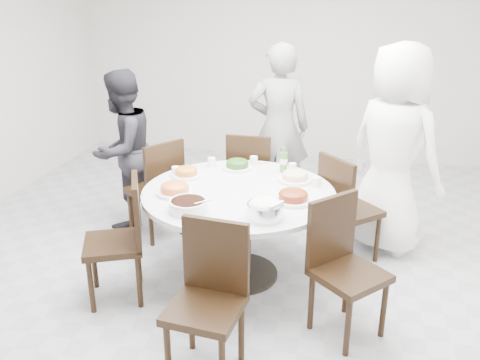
% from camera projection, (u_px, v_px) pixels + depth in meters
% --- Properties ---
extents(floor, '(6.00, 6.00, 0.01)m').
position_uv_depth(floor, '(255.00, 259.00, 4.45)').
color(floor, '#A5A6AA').
rests_on(floor, ground).
extents(wall_back, '(6.00, 0.01, 2.80)m').
position_uv_depth(wall_back, '(298.00, 54.00, 6.69)').
color(wall_back, beige).
rests_on(wall_back, ground).
extents(wall_front, '(6.00, 0.01, 2.80)m').
position_uv_depth(wall_front, '(27.00, 356.00, 1.21)').
color(wall_front, beige).
rests_on(wall_front, ground).
extents(dining_table, '(1.50, 1.50, 0.75)m').
position_uv_depth(dining_table, '(239.00, 234.00, 4.07)').
color(dining_table, silver).
rests_on(dining_table, floor).
extents(chair_ne, '(0.59, 0.59, 0.95)m').
position_uv_depth(chair_ne, '(351.00, 208.00, 4.30)').
color(chair_ne, black).
rests_on(chair_ne, floor).
extents(chair_n, '(0.43, 0.43, 0.95)m').
position_uv_depth(chair_n, '(252.00, 177.00, 5.00)').
color(chair_n, black).
rests_on(chair_n, floor).
extents(chair_nw, '(0.58, 0.58, 0.95)m').
position_uv_depth(chair_nw, '(154.00, 188.00, 4.74)').
color(chair_nw, black).
rests_on(chair_nw, floor).
extents(chair_sw, '(0.55, 0.55, 0.95)m').
position_uv_depth(chair_sw, '(113.00, 241.00, 3.74)').
color(chair_sw, black).
rests_on(chair_sw, floor).
extents(chair_s, '(0.46, 0.46, 0.95)m').
position_uv_depth(chair_s, '(205.00, 306.00, 2.98)').
color(chair_s, black).
rests_on(chair_s, floor).
extents(chair_se, '(0.59, 0.59, 0.95)m').
position_uv_depth(chair_se, '(350.00, 272.00, 3.34)').
color(chair_se, black).
rests_on(chair_se, floor).
extents(diner_right, '(1.06, 1.01, 1.83)m').
position_uv_depth(diner_right, '(394.00, 150.00, 4.36)').
color(diner_right, white).
rests_on(diner_right, floor).
extents(diner_middle, '(0.69, 0.52, 1.74)m').
position_uv_depth(diner_middle, '(279.00, 128.00, 5.24)').
color(diner_middle, black).
rests_on(diner_middle, floor).
extents(diner_left, '(0.73, 0.86, 1.53)m').
position_uv_depth(diner_left, '(123.00, 150.00, 4.87)').
color(diner_left, black).
rests_on(diner_left, floor).
extents(dish_greens, '(0.25, 0.25, 0.06)m').
position_uv_depth(dish_greens, '(237.00, 166.00, 4.39)').
color(dish_greens, white).
rests_on(dish_greens, dining_table).
extents(dish_pale, '(0.27, 0.27, 0.07)m').
position_uv_depth(dish_pale, '(295.00, 177.00, 4.11)').
color(dish_pale, white).
rests_on(dish_pale, dining_table).
extents(dish_orange, '(0.23, 0.23, 0.06)m').
position_uv_depth(dish_orange, '(186.00, 173.00, 4.21)').
color(dish_orange, white).
rests_on(dish_orange, dining_table).
extents(dish_redbrown, '(0.28, 0.28, 0.07)m').
position_uv_depth(dish_redbrown, '(293.00, 198.00, 3.72)').
color(dish_redbrown, white).
rests_on(dish_redbrown, dining_table).
extents(dish_tofu, '(0.28, 0.28, 0.07)m').
position_uv_depth(dish_tofu, '(175.00, 190.00, 3.86)').
color(dish_tofu, white).
rests_on(dish_tofu, dining_table).
extents(rice_bowl, '(0.25, 0.25, 0.11)m').
position_uv_depth(rice_bowl, '(265.00, 211.00, 3.45)').
color(rice_bowl, silver).
rests_on(rice_bowl, dining_table).
extents(soup_bowl, '(0.27, 0.27, 0.08)m').
position_uv_depth(soup_bowl, '(188.00, 206.00, 3.56)').
color(soup_bowl, white).
rests_on(soup_bowl, dining_table).
extents(beverage_bottle, '(0.06, 0.06, 0.22)m').
position_uv_depth(beverage_bottle, '(284.00, 159.00, 4.30)').
color(beverage_bottle, '#3B762F').
rests_on(beverage_bottle, dining_table).
extents(tea_cups, '(0.07, 0.07, 0.08)m').
position_uv_depth(tea_cups, '(251.00, 159.00, 4.53)').
color(tea_cups, white).
rests_on(tea_cups, dining_table).
extents(chopsticks, '(0.24, 0.04, 0.01)m').
position_uv_depth(chopsticks, '(252.00, 163.00, 4.55)').
color(chopsticks, tan).
rests_on(chopsticks, dining_table).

